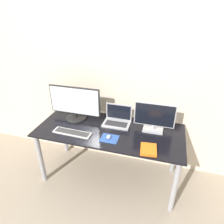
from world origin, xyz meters
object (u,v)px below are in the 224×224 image
(laptop, at_px, (117,119))
(book, at_px, (148,149))
(mouse, at_px, (109,137))
(monitor_right, at_px, (154,117))
(monitor_left, at_px, (75,104))
(keyboard, at_px, (72,133))

(laptop, xyz_separation_m, book, (0.43, -0.43, -0.04))
(mouse, bearing_deg, monitor_right, 34.20)
(laptop, height_order, book, laptop)
(monitor_left, xyz_separation_m, monitor_right, (0.96, 0.00, -0.04))
(monitor_left, relative_size, mouse, 9.75)
(monitor_right, distance_m, keyboard, 0.94)
(keyboard, distance_m, book, 0.86)
(monitor_left, bearing_deg, monitor_right, 0.00)
(monitor_left, bearing_deg, mouse, -29.91)
(monitor_left, xyz_separation_m, mouse, (0.52, -0.30, -0.19))
(keyboard, relative_size, book, 2.22)
(monitor_left, height_order, book, monitor_left)
(monitor_right, height_order, laptop, monitor_right)
(monitor_right, xyz_separation_m, laptop, (-0.43, 0.04, -0.11))
(mouse, bearing_deg, monitor_left, 150.09)
(keyboard, bearing_deg, monitor_left, 107.18)
(monitor_left, distance_m, book, 1.05)
(book, bearing_deg, monitor_left, 158.00)
(laptop, distance_m, mouse, 0.34)
(monitor_left, xyz_separation_m, book, (0.96, -0.39, -0.19))
(laptop, bearing_deg, mouse, -91.30)
(keyboard, height_order, book, book)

